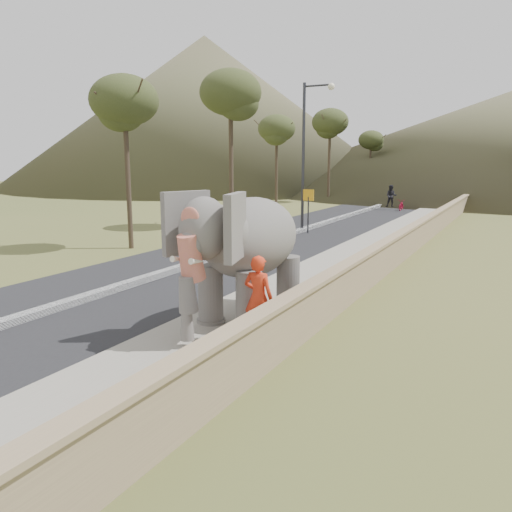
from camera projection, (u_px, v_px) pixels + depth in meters
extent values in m
plane|color=olive|center=(250.00, 321.00, 12.52)|extent=(160.00, 160.00, 0.00)
cube|color=black|center=(259.00, 245.00, 23.49)|extent=(7.00, 120.00, 0.03)
cube|color=black|center=(259.00, 243.00, 23.47)|extent=(0.35, 120.00, 0.22)
cube|color=#9E9687|center=(363.00, 253.00, 21.16)|extent=(3.00, 120.00, 0.15)
cube|color=tan|center=(404.00, 246.00, 20.30)|extent=(0.30, 120.00, 1.10)
cylinder|color=#2B2B30|center=(303.00, 159.00, 27.15)|extent=(0.16, 0.16, 8.00)
cylinder|color=#2B2B30|center=(319.00, 85.00, 26.06)|extent=(1.60, 0.10, 0.10)
sphere|color=#FFF2CC|center=(331.00, 87.00, 25.75)|extent=(0.36, 0.36, 0.36)
cylinder|color=#2D2D33|center=(308.00, 215.00, 27.19)|extent=(0.08, 0.08, 2.00)
cube|color=#F0A416|center=(309.00, 195.00, 26.98)|extent=(0.60, 0.05, 0.60)
cone|color=brown|center=(206.00, 112.00, 75.63)|extent=(60.00, 60.00, 22.00)
imported|color=red|center=(258.00, 298.00, 10.73)|extent=(0.68, 0.44, 1.86)
imported|color=maroon|center=(401.00, 205.00, 39.47)|extent=(0.73, 1.75, 0.90)
imported|color=black|center=(391.00, 196.00, 39.73)|extent=(0.90, 0.73, 1.76)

